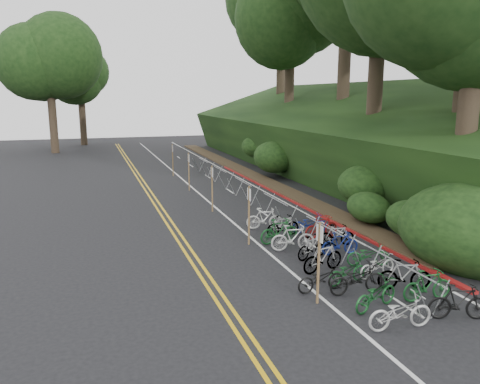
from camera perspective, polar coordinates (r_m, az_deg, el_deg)
The scene contains 11 objects.
ground at distance 15.18m, azimuth 5.22°, elevation -12.17°, with size 120.00×120.00×0.00m, color black.
road_markings at distance 24.43m, azimuth -2.77°, elevation -2.87°, with size 7.47×80.00×0.01m.
red_curb at distance 27.84m, azimuth 6.30°, elevation -1.02°, with size 0.25×28.00×0.10m, color maroon.
embankment at distance 36.94m, azimuth 12.22°, elevation 5.86°, with size 14.30×48.14×9.11m.
tree_cluster at distance 38.66m, azimuth 6.10°, elevation 22.27°, with size 34.14×55.45×21.42m.
bike_rack_front at distance 15.35m, azimuth 18.57°, elevation -9.05°, with size 1.13×3.40×1.14m.
bike_racks_rest at distance 27.62m, azimuth 0.36°, elevation 0.66°, with size 1.14×23.00×1.17m.
signpost_near at distance 14.10m, azimuth 9.58°, elevation -7.87°, with size 0.08×0.40×2.53m.
signposts_rest at distance 27.83m, azimuth -4.98°, elevation 1.90°, with size 0.08×18.40×2.50m.
bike_front at distance 15.29m, azimuth 9.82°, elevation -10.36°, with size 1.64×0.57×0.86m, color black.
bike_valet at distance 17.45m, azimuth 12.07°, elevation -7.45°, with size 2.95×11.89×1.08m.
Camera 1 is at (-5.56, -12.73, 6.11)m, focal length 35.00 mm.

